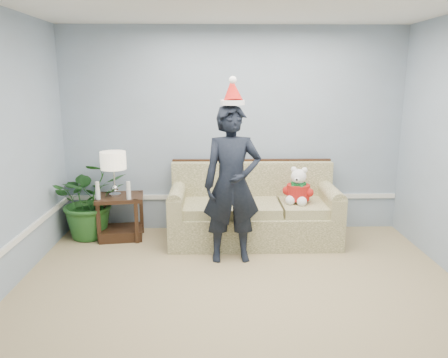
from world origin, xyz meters
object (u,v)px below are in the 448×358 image
at_px(table_lamp, 113,162).
at_px(man, 232,185).
at_px(side_table, 121,222).
at_px(houseplant, 90,199).
at_px(sofa, 253,213).
at_px(teddy_bear, 299,190).

distance_m(table_lamp, man, 1.64).
height_order(side_table, houseplant, houseplant).
bearing_deg(man, sofa, 61.04).
bearing_deg(table_lamp, sofa, -2.19).
distance_m(side_table, man, 1.72).
bearing_deg(houseplant, man, -23.38).
distance_m(table_lamp, houseplant, 0.60).
bearing_deg(teddy_bear, side_table, -163.15).
bearing_deg(side_table, man, -27.08).
relative_size(sofa, teddy_bear, 4.55).
xyz_separation_m(table_lamp, man, (1.47, -0.72, -0.12)).
xyz_separation_m(side_table, houseplant, (-0.40, 0.06, 0.29)).
height_order(side_table, man, man).
bearing_deg(table_lamp, man, -26.09).
height_order(houseplant, man, man).
height_order(table_lamp, teddy_bear, table_lamp).
bearing_deg(houseplant, table_lamp, -10.51).
height_order(table_lamp, man, man).
height_order(sofa, side_table, sofa).
bearing_deg(teddy_bear, table_lamp, -162.94).
relative_size(houseplant, man, 0.58).
xyz_separation_m(side_table, man, (1.41, -0.72, 0.66)).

